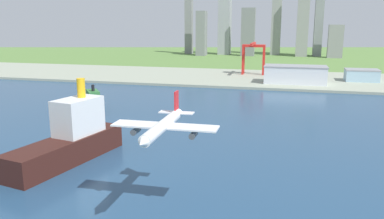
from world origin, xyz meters
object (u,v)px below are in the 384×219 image
container_barge (92,103)px  warehouse_main (295,74)px  warehouse_annex (362,75)px  airplane_landing (163,126)px  cargo_ship (71,139)px  port_crane_red (254,51)px

container_barge → warehouse_main: warehouse_main is taller
warehouse_main → warehouse_annex: size_ratio=1.84×
warehouse_main → warehouse_annex: warehouse_main is taller
airplane_landing → cargo_ship: airplane_landing is taller
cargo_ship → warehouse_main: cargo_ship is taller
port_crane_red → warehouse_main: bearing=-49.6°
cargo_ship → airplane_landing: bearing=-32.7°
cargo_ship → container_barge: size_ratio=1.55×
container_barge → port_crane_red: (92.68, 210.03, 23.95)m
cargo_ship → warehouse_main: 268.46m
warehouse_main → warehouse_annex: (66.88, 32.05, -2.57)m
warehouse_annex → airplane_landing: bearing=-108.9°
cargo_ship → container_barge: 104.00m
airplane_landing → port_crane_red: 342.10m
cargo_ship → port_crane_red: bearing=80.4°
cargo_ship → warehouse_annex: (165.72, 281.64, -1.48)m
airplane_landing → warehouse_main: (41.84, 286.25, -18.40)m
container_barge → warehouse_annex: (206.97, 186.28, 3.05)m
cargo_ship → warehouse_annex: cargo_ship is taller
container_barge → port_crane_red: 230.82m
port_crane_red → warehouse_annex: bearing=-11.7°
airplane_landing → warehouse_main: airplane_landing is taller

